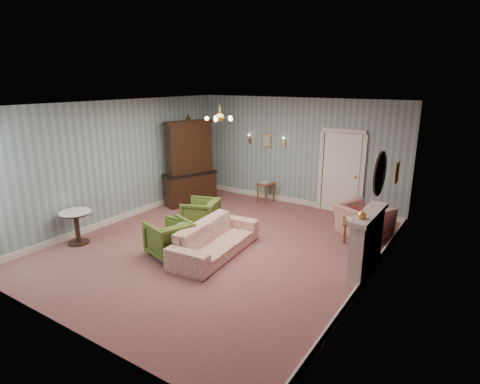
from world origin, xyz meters
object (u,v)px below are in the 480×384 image
Objects in this scene: olive_chair_a at (169,236)px; wingback_chair at (363,215)px; coffee_table at (354,228)px; dresser at (189,161)px; sofa_chintz at (215,234)px; pedestal_table at (77,227)px; side_table_black at (371,235)px; olive_chair_c at (201,213)px; fireplace at (367,243)px; olive_chair_b at (168,236)px.

olive_chair_a is 0.73× the size of wingback_chair.
olive_chair_a reaches higher than coffee_table.
dresser reaches higher than wingback_chair.
sofa_chintz is 2.99m from pedestal_table.
side_table_black is at bearing -56.68° from sofa_chintz.
dresser reaches higher than olive_chair_c.
dresser is at bearing 28.76° from wingback_chair.
wingback_chair reaches higher than coffee_table.
sofa_chintz reaches higher than pedestal_table.
olive_chair_c is at bearing -21.83° from dresser.
olive_chair_a is at bearing 120.97° from sofa_chintz.
dresser is 5.51m from fireplace.
wingback_chair reaches higher than pedestal_table.
olive_chair_b is at bearing -36.41° from dresser.
sofa_chintz is 4.06× the size of side_table_black.
side_table_black is at bearing -35.70° from coffee_table.
side_table_black is at bearing 146.20° from wingback_chair.
olive_chair_b is 4.14m from side_table_black.
side_table_black is (3.33, 2.46, -0.09)m from olive_chair_b.
side_table_black is (-0.21, 1.18, -0.31)m from fireplace.
dresser reaches higher than olive_chair_a.
pedestal_table is (-5.26, -3.15, 0.08)m from side_table_black.
fireplace is (5.27, -1.49, -0.64)m from dresser.
fireplace is at bearing -65.97° from coffee_table.
olive_chair_c is at bearing -146.66° from olive_chair_a.
pedestal_table is (-4.91, -3.74, -0.11)m from wingback_chair.
dresser reaches higher than pedestal_table.
coffee_table is at bearing -46.34° from sofa_chintz.
dresser is (-1.74, 2.76, 0.86)m from olive_chair_b.
sofa_chintz is (0.82, 0.48, 0.07)m from olive_chair_b.
olive_chair_b is at bearing 115.03° from sofa_chintz.
dresser is 3.56m from pedestal_table.
dresser reaches higher than olive_chair_b.
sofa_chintz is at bearing 118.19° from olive_chair_b.
wingback_chair reaches higher than olive_chair_b.
olive_chair_a is 1.10× the size of pedestal_table.
sofa_chintz reaches higher than coffee_table.
pedestal_table is at bearing -56.11° from olive_chair_c.
wingback_chair is at bearing 67.02° from coffee_table.
olive_chair_c is 0.35× the size of sofa_chintz.
olive_chair_b is 3.37m from dresser.
dresser reaches higher than side_table_black.
pedestal_table is at bearing -72.39° from olive_chair_b.
dresser is 4.70m from coffee_table.
coffee_table is (-0.68, 1.52, -0.35)m from fireplace.
coffee_table is (-0.11, -0.26, -0.24)m from wingback_chair.
dresser is at bearing 43.12° from sofa_chintz.
olive_chair_a is at bearing -35.63° from dresser.
sofa_chintz is at bearing -141.62° from side_table_black.
sofa_chintz reaches higher than side_table_black.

